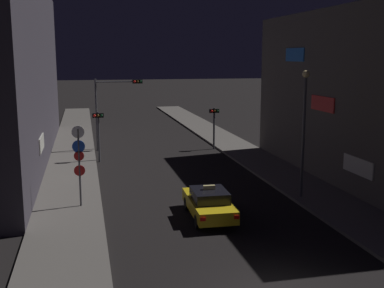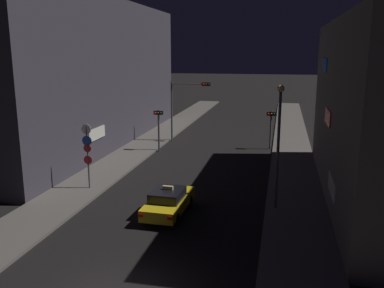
# 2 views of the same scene
# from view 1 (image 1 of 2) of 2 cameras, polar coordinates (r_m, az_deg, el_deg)

# --- Properties ---
(sidewalk_left) EXTENTS (3.38, 60.51, 0.16)m
(sidewalk_left) POSITION_cam_1_polar(r_m,az_deg,el_deg) (42.15, -13.85, -0.24)
(sidewalk_left) COLOR #5B5651
(sidewalk_left) RESTS_ON ground_plane
(sidewalk_right) EXTENTS (3.38, 60.51, 0.16)m
(sidewalk_right) POSITION_cam_1_polar(r_m,az_deg,el_deg) (43.91, 3.86, 0.45)
(sidewalk_right) COLOR #5B5651
(sidewalk_right) RESTS_ON ground_plane
(taxi) EXTENTS (1.94, 4.51, 1.62)m
(taxi) POSITION_cam_1_polar(r_m,az_deg,el_deg) (22.99, 2.01, -7.02)
(taxi) COLOR yellow
(taxi) RESTS_ON ground_plane
(traffic_light_overhead) EXTENTS (3.85, 0.42, 5.85)m
(traffic_light_overhead) POSITION_cam_1_polar(r_m,az_deg,el_deg) (39.59, -9.36, 5.23)
(traffic_light_overhead) COLOR #47474C
(traffic_light_overhead) RESTS_ON ground_plane
(traffic_light_left_kerb) EXTENTS (0.80, 0.42, 3.68)m
(traffic_light_left_kerb) POSITION_cam_1_polar(r_m,az_deg,el_deg) (35.33, -11.06, 2.08)
(traffic_light_left_kerb) COLOR #47474C
(traffic_light_left_kerb) RESTS_ON ground_plane
(traffic_light_right_kerb) EXTENTS (0.80, 0.42, 3.44)m
(traffic_light_right_kerb) POSITION_cam_1_polar(r_m,az_deg,el_deg) (39.71, 2.64, 2.94)
(traffic_light_right_kerb) COLOR #47474C
(traffic_light_right_kerb) RESTS_ON ground_plane
(sign_pole_left) EXTENTS (0.63, 0.10, 4.09)m
(sign_pole_left) POSITION_cam_1_polar(r_m,az_deg,el_deg) (24.52, -13.26, -1.71)
(sign_pole_left) COLOR #47474C
(sign_pole_left) RESTS_ON sidewalk_left
(street_lamp_near_block) EXTENTS (0.39, 0.39, 6.75)m
(street_lamp_near_block) POSITION_cam_1_polar(r_m,az_deg,el_deg) (25.88, 13.15, 2.58)
(street_lamp_near_block) COLOR #47474C
(street_lamp_near_block) RESTS_ON sidewalk_right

